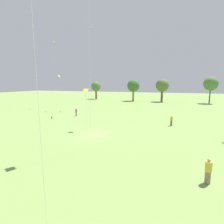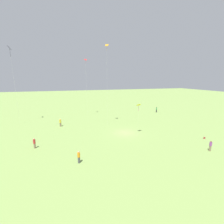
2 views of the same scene
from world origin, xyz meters
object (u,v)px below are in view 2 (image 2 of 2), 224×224
Objects in this scene: person_4 at (34,143)px; kite_5 at (139,106)px; kite_2 at (86,65)px; picnic_bag_0 at (204,138)px; person_3 at (60,123)px; kite_1 at (10,52)px; person_0 at (210,146)px; kite_4 at (107,53)px; person_1 at (156,110)px; person_2 at (79,157)px.

kite_5 reaches higher than person_4.
kite_2 is 45.17× the size of picnic_bag_0.
kite_1 is (9.81, -5.08, 16.09)m from person_3.
kite_4 is (12.11, -16.98, 15.70)m from person_0.
picnic_bag_0 is at bearing -101.48° from person_3.
person_1 reaches higher than person_4.
person_0 is at bearing -27.73° from kite_2.
person_3 is at bearing -122.03° from kite_4.
person_2 reaches higher than picnic_bag_0.
person_4 is at bearing -144.41° from person_1.
picnic_bag_0 is (-36.03, 20.92, -16.85)m from kite_1.
person_4 is (34.23, 17.52, -0.05)m from person_1.
person_1 is 36.70m from person_2.
kite_1 is 2.89× the size of kite_5.
kite_5 is at bearing -104.24° from person_3.
person_0 reaches higher than picnic_bag_0.
person_4 is at bearing -9.58° from picnic_bag_0.
person_1 is 38.45m from person_4.
kite_4 is at bearing -39.94° from kite_2.
kite_5 is (-12.28, -7.19, 5.02)m from person_2.
person_3 is at bearing -159.09° from person_1.
person_1 reaches higher than person_2.
person_4 is 22.71m from kite_4.
person_1 is 0.11× the size of kite_2.
kite_4 is at bearing -39.94° from picnic_bag_0.
person_1 is 26.94m from kite_2.
kite_1 is 1.00× the size of kite_4.
kite_2 is at bearing -29.42° from kite_5.
person_2 is 17.57m from person_3.
kite_4 reaches higher than kite_2.
person_2 is at bearing 33.06° from person_0.
picnic_bag_0 is at bearing 7.75° from person_4.
person_4 is 0.11× the size of kite_2.
kite_5 is at bearing -23.56° from person_2.
kite_2 is (-7.51, -7.87, 13.93)m from person_3.
kite_4 is at bearing -145.64° from person_1.
person_0 is 0.96× the size of person_2.
person_0 is 30.27m from person_3.
kite_1 is 17.68m from kite_2.
person_4 is (3.69, 10.79, -0.05)m from person_3.
person_2 is 0.09× the size of kite_4.
kite_1 is (12.66, -22.43, 16.15)m from person_2.
kite_5 is at bearing -123.92° from person_1.
person_0 is 28.04m from person_4.
person_2 is 0.11× the size of kite_2.
person_3 is (30.54, 6.73, -0.01)m from person_1.
kite_1 reaches higher than person_1.
person_1 is 0.30× the size of kite_5.
person_2 is at bearing -151.04° from person_3.
kite_1 is at bearing -137.54° from kite_2.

